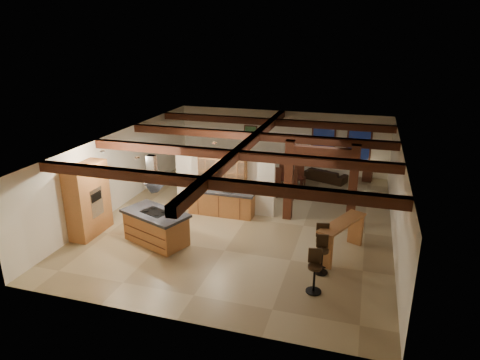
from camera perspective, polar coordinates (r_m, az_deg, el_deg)
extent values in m
plane|color=tan|center=(15.54, 0.88, -5.18)|extent=(12.00, 12.00, 0.00)
plane|color=white|center=(20.60, 5.50, 5.20)|extent=(10.00, 0.00, 10.00)
plane|color=white|center=(9.88, -8.83, -11.30)|extent=(10.00, 0.00, 10.00)
plane|color=white|center=(16.98, -15.55, 1.49)|extent=(0.00, 12.00, 12.00)
plane|color=white|center=(14.54, 20.24, -2.01)|extent=(0.00, 12.00, 12.00)
plane|color=#362011|center=(14.58, 0.94, 5.25)|extent=(12.00, 12.00, 0.00)
cube|color=#381D0E|center=(10.99, -4.76, -0.34)|extent=(10.00, 0.25, 0.28)
cube|color=#381D0E|center=(13.41, -0.58, 3.38)|extent=(10.00, 0.25, 0.28)
cube|color=#381D0E|center=(15.83, 2.23, 5.85)|extent=(10.00, 0.25, 0.28)
cube|color=#381D0E|center=(18.40, 4.37, 7.71)|extent=(10.00, 0.25, 0.28)
cube|color=#381D0E|center=(14.61, 0.94, 4.72)|extent=(0.28, 12.00, 0.28)
cube|color=#381D0E|center=(15.17, 6.53, -0.03)|extent=(0.30, 0.30, 2.90)
cube|color=#381D0E|center=(14.97, 14.83, -0.84)|extent=(0.30, 0.30, 2.90)
cube|color=#381D0E|center=(14.69, 10.92, 3.79)|extent=(2.50, 0.28, 0.28)
cube|color=white|center=(15.85, -2.08, -0.40)|extent=(3.80, 0.18, 2.20)
cube|color=#B05F38|center=(14.87, -19.59, -2.50)|extent=(0.64, 1.60, 2.40)
cube|color=silver|center=(14.72, -18.62, -2.83)|extent=(0.06, 0.62, 0.95)
cube|color=black|center=(14.63, -18.58, -2.12)|extent=(0.01, 0.50, 0.28)
cube|color=#B05F38|center=(15.74, -2.51, -3.16)|extent=(2.40, 0.60, 0.86)
cube|color=black|center=(15.57, -2.53, -1.56)|extent=(2.50, 0.66, 0.08)
cube|color=#B05F38|center=(15.45, -2.33, 2.00)|extent=(1.80, 0.34, 0.95)
cube|color=silver|center=(15.28, -2.55, 1.81)|extent=(1.74, 0.02, 0.90)
pyramid|color=silver|center=(13.48, -11.45, -1.57)|extent=(1.10, 1.10, 0.45)
cube|color=silver|center=(13.22, -11.68, 1.71)|extent=(0.26, 0.22, 0.73)
cube|color=#381D0E|center=(20.25, 11.04, 4.83)|extent=(1.10, 0.05, 1.70)
cube|color=black|center=(20.22, 11.03, 4.81)|extent=(0.95, 0.02, 1.55)
cube|color=#381D0E|center=(20.17, 15.56, 4.42)|extent=(1.10, 0.05, 1.70)
cube|color=black|center=(20.14, 15.56, 4.39)|extent=(0.95, 0.02, 1.55)
cube|color=#381D0E|center=(20.81, 1.41, 6.14)|extent=(0.65, 0.04, 0.85)
cube|color=#224F2E|center=(20.79, 1.40, 6.13)|extent=(0.55, 0.01, 0.75)
cylinder|color=silver|center=(13.08, -13.53, 2.92)|extent=(0.16, 0.16, 0.03)
cylinder|color=silver|center=(14.42, -3.44, 4.94)|extent=(0.16, 0.16, 0.03)
cylinder|color=silver|center=(14.06, -17.89, 3.65)|extent=(0.16, 0.16, 0.03)
cube|color=#B05F38|center=(13.97, -11.11, -6.35)|extent=(2.23, 1.65, 0.96)
cube|color=black|center=(13.75, -11.25, -4.39)|extent=(2.40, 1.82, 0.09)
cube|color=black|center=(13.73, -11.26, -4.20)|extent=(0.98, 0.82, 0.02)
imported|color=#3E170F|center=(18.18, 5.34, -0.46)|extent=(2.06, 1.63, 0.64)
imported|color=black|center=(19.71, 11.38, 0.67)|extent=(1.99, 1.33, 0.54)
imported|color=#B9B9BD|center=(15.44, -1.62, -1.13)|extent=(0.46, 0.37, 0.22)
cube|color=#B05F38|center=(13.08, 13.49, -5.56)|extent=(1.35, 2.11, 0.06)
cube|color=#B05F38|center=(12.57, 11.22, -9.20)|extent=(0.47, 0.29, 1.04)
cube|color=#B05F38|center=(14.07, 15.16, -6.31)|extent=(0.47, 0.29, 1.04)
cube|color=#381D0E|center=(20.12, 16.62, 0.55)|extent=(0.46, 0.46, 0.50)
cylinder|color=black|center=(20.03, 16.71, 1.43)|extent=(0.06, 0.06, 0.15)
cone|color=#FBDD97|center=(19.98, 16.75, 1.83)|extent=(0.26, 0.26, 0.17)
cylinder|color=black|center=(11.29, 9.96, -11.36)|extent=(0.37, 0.37, 0.07)
cube|color=black|center=(11.33, 9.98, -9.88)|extent=(0.35, 0.11, 0.41)
cylinder|color=black|center=(11.48, 9.85, -12.95)|extent=(0.06, 0.06, 0.72)
cylinder|color=black|center=(11.67, 9.75, -14.39)|extent=(0.41, 0.41, 0.03)
cylinder|color=black|center=(12.17, 10.93, -9.26)|extent=(0.35, 0.35, 0.07)
cube|color=black|center=(12.21, 10.92, -7.98)|extent=(0.33, 0.11, 0.39)
cylinder|color=black|center=(12.34, 10.83, -10.68)|extent=(0.06, 0.06, 0.68)
cylinder|color=black|center=(12.50, 10.73, -11.98)|extent=(0.39, 0.39, 0.03)
cylinder|color=black|center=(12.52, 10.98, -7.96)|extent=(0.39, 0.39, 0.08)
cube|color=black|center=(12.57, 10.96, -6.57)|extent=(0.37, 0.12, 0.43)
cylinder|color=black|center=(12.70, 10.86, -9.53)|extent=(0.07, 0.07, 0.76)
cylinder|color=black|center=(12.88, 10.76, -10.97)|extent=(0.43, 0.43, 0.03)
cube|color=#381D0E|center=(17.74, 2.54, -0.47)|extent=(0.46, 0.46, 0.06)
cube|color=#381D0E|center=(17.81, 2.80, 0.84)|extent=(0.42, 0.10, 0.74)
cylinder|color=#381D0E|center=(17.74, 1.83, -1.28)|extent=(0.05, 0.05, 0.41)
cylinder|color=#381D0E|center=(17.62, 2.84, -1.43)|extent=(0.05, 0.05, 0.41)
cylinder|color=#381D0E|center=(18.03, 2.23, -0.94)|extent=(0.05, 0.05, 0.41)
cylinder|color=#381D0E|center=(17.92, 3.22, -1.08)|extent=(0.05, 0.05, 0.41)
cube|color=#381D0E|center=(18.96, 4.05, 0.82)|extent=(0.46, 0.46, 0.06)
cube|color=#381D0E|center=(18.67, 3.86, 1.69)|extent=(0.42, 0.10, 0.74)
cylinder|color=#381D0E|center=(19.14, 4.68, 0.23)|extent=(0.05, 0.05, 0.41)
cylinder|color=#381D0E|center=(19.24, 3.74, 0.36)|extent=(0.05, 0.05, 0.41)
cylinder|color=#381D0E|center=(18.84, 4.34, -0.07)|extent=(0.05, 0.05, 0.41)
cylinder|color=#381D0E|center=(18.94, 3.39, 0.06)|extent=(0.05, 0.05, 0.41)
cube|color=#381D0E|center=(17.52, 4.64, -0.77)|extent=(0.46, 0.46, 0.06)
cube|color=#381D0E|center=(17.59, 4.89, 0.55)|extent=(0.42, 0.10, 0.74)
cylinder|color=#381D0E|center=(17.51, 3.92, -1.60)|extent=(0.05, 0.05, 0.41)
cylinder|color=#381D0E|center=(17.41, 4.95, -1.75)|extent=(0.05, 0.05, 0.41)
cylinder|color=#381D0E|center=(17.81, 4.29, -1.24)|extent=(0.05, 0.05, 0.41)
cylinder|color=#381D0E|center=(17.71, 5.30, -1.39)|extent=(0.05, 0.05, 0.41)
cube|color=#381D0E|center=(18.76, 6.03, 0.55)|extent=(0.46, 0.46, 0.06)
cube|color=#381D0E|center=(18.46, 5.87, 1.43)|extent=(0.42, 0.10, 0.74)
cylinder|color=#381D0E|center=(18.94, 6.64, -0.04)|extent=(0.05, 0.05, 0.41)
cylinder|color=#381D0E|center=(19.03, 5.68, 0.09)|extent=(0.05, 0.05, 0.41)
cylinder|color=#381D0E|center=(18.64, 6.33, -0.35)|extent=(0.05, 0.05, 0.41)
cylinder|color=#381D0E|center=(18.73, 5.36, -0.22)|extent=(0.05, 0.05, 0.41)
cube|color=#381D0E|center=(17.33, 6.78, -1.08)|extent=(0.46, 0.46, 0.06)
cube|color=#381D0E|center=(17.39, 7.03, 0.25)|extent=(0.42, 0.10, 0.74)
cylinder|color=#381D0E|center=(17.31, 6.06, -1.92)|extent=(0.05, 0.05, 0.41)
cylinder|color=#381D0E|center=(17.22, 7.12, -2.07)|extent=(0.05, 0.05, 0.41)
cylinder|color=#381D0E|center=(17.61, 6.39, -1.55)|extent=(0.05, 0.05, 0.41)
cylinder|color=#381D0E|center=(17.52, 7.43, -1.71)|extent=(0.05, 0.05, 0.41)
cube|color=#381D0E|center=(18.58, 8.04, 0.27)|extent=(0.46, 0.46, 0.06)
cube|color=#381D0E|center=(18.27, 7.92, 1.16)|extent=(0.42, 0.10, 0.74)
cylinder|color=#381D0E|center=(18.76, 8.64, -0.32)|extent=(0.05, 0.05, 0.41)
cylinder|color=#381D0E|center=(18.85, 7.66, -0.19)|extent=(0.05, 0.05, 0.41)
cylinder|color=#381D0E|center=(18.46, 8.36, -0.64)|extent=(0.05, 0.05, 0.41)
cylinder|color=#381D0E|center=(18.54, 7.37, -0.50)|extent=(0.05, 0.05, 0.41)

